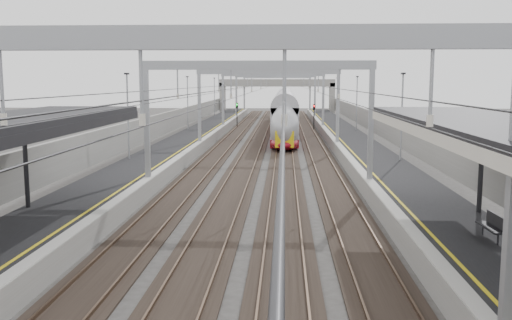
# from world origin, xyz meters

# --- Properties ---
(platform_left) EXTENTS (4.00, 120.00, 1.00)m
(platform_left) POSITION_xyz_m (-8.00, 45.00, 0.50)
(platform_left) COLOR black
(platform_left) RESTS_ON ground
(platform_right) EXTENTS (4.00, 120.00, 1.00)m
(platform_right) POSITION_xyz_m (8.00, 45.00, 0.50)
(platform_right) COLOR black
(platform_right) RESTS_ON ground
(tracks) EXTENTS (11.40, 140.00, 0.20)m
(tracks) POSITION_xyz_m (0.00, 45.00, 0.05)
(tracks) COLOR black
(tracks) RESTS_ON ground
(overhead_line) EXTENTS (13.00, 140.00, 6.60)m
(overhead_line) POSITION_xyz_m (0.00, 51.62, 6.14)
(overhead_line) COLOR #91949A
(overhead_line) RESTS_ON platform_left
(overbridge) EXTENTS (22.00, 2.20, 6.90)m
(overbridge) POSITION_xyz_m (0.00, 100.00, 5.31)
(overbridge) COLOR gray
(overbridge) RESTS_ON ground
(wall_left) EXTENTS (0.30, 120.00, 3.20)m
(wall_left) POSITION_xyz_m (-11.20, 45.00, 1.60)
(wall_left) COLOR gray
(wall_left) RESTS_ON ground
(wall_right) EXTENTS (0.30, 120.00, 3.20)m
(wall_right) POSITION_xyz_m (11.20, 45.00, 1.60)
(wall_right) COLOR gray
(wall_right) RESTS_ON ground
(train) EXTENTS (2.70, 49.22, 4.27)m
(train) POSITION_xyz_m (1.50, 63.98, 2.10)
(train) COLOR maroon
(train) RESTS_ON ground
(bench) EXTENTS (0.52, 1.73, 0.89)m
(bench) POSITION_xyz_m (8.77, 9.73, 1.53)
(bench) COLOR black
(bench) RESTS_ON platform_right
(signal_green) EXTENTS (0.32, 0.32, 3.48)m
(signal_green) POSITION_xyz_m (-5.20, 70.03, 2.42)
(signal_green) COLOR black
(signal_green) RESTS_ON ground
(signal_red_near) EXTENTS (0.32, 0.32, 3.48)m
(signal_red_near) POSITION_xyz_m (3.20, 64.39, 2.42)
(signal_red_near) COLOR black
(signal_red_near) RESTS_ON ground
(signal_red_far) EXTENTS (0.32, 0.32, 3.48)m
(signal_red_far) POSITION_xyz_m (5.40, 66.40, 2.42)
(signal_red_far) COLOR black
(signal_red_far) RESTS_ON ground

